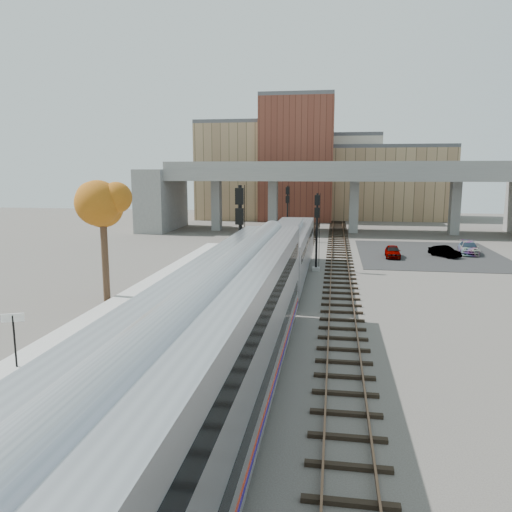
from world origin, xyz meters
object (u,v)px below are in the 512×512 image
(car_a, at_px, (393,251))
(car_b, at_px, (445,251))
(signal_mast_mid, at_px, (317,234))
(tree, at_px, (102,204))
(signal_mast_far, at_px, (287,215))
(car_c, at_px, (469,248))
(locomotive, at_px, (289,250))
(signal_mast_near, at_px, (240,247))
(coach, at_px, (227,341))

(car_a, bearing_deg, car_b, 15.29)
(signal_mast_mid, distance_m, tree, 17.99)
(signal_mast_mid, height_order, tree, tree)
(signal_mast_mid, height_order, car_a, signal_mast_mid)
(car_a, xyz_separation_m, car_b, (5.04, 1.11, -0.06))
(signal_mast_far, bearing_deg, car_b, -29.00)
(signal_mast_far, bearing_deg, car_c, -19.86)
(car_a, bearing_deg, locomotive, -126.73)
(signal_mast_mid, xyz_separation_m, car_c, (14.88, 10.74, -2.46))
(locomotive, xyz_separation_m, car_a, (9.10, 11.00, -1.65))
(signal_mast_near, relative_size, car_a, 2.16)
(signal_mast_near, distance_m, signal_mast_mid, 13.28)
(locomotive, relative_size, car_c, 4.42)
(coach, xyz_separation_m, car_c, (16.88, 36.87, -2.13))
(coach, height_order, tree, tree)
(car_c, bearing_deg, signal_mast_far, 166.95)
(coach, relative_size, signal_mast_near, 3.33)
(tree, height_order, car_c, tree)
(tree, bearing_deg, coach, -52.03)
(signal_mast_far, relative_size, car_a, 1.89)
(tree, height_order, car_a, tree)
(car_b, xyz_separation_m, car_c, (2.74, 2.15, 0.09))
(tree, distance_m, car_b, 33.01)
(locomotive, height_order, signal_mast_far, signal_mast_far)
(car_a, bearing_deg, tree, -133.16)
(signal_mast_mid, relative_size, signal_mast_far, 0.99)
(tree, xyz_separation_m, car_a, (20.15, 19.45, -5.62))
(car_b, bearing_deg, signal_mast_mid, 179.05)
(tree, relative_size, car_b, 2.59)
(locomotive, xyz_separation_m, signal_mast_far, (-2.10, 21.12, 0.88))
(car_a, bearing_deg, signal_mast_near, -116.28)
(car_a, bearing_deg, signal_mast_mid, -130.65)
(coach, distance_m, signal_mast_far, 43.78)
(coach, distance_m, car_c, 40.60)
(signal_mast_mid, bearing_deg, locomotive, -119.56)
(coach, bearing_deg, car_b, 67.84)
(signal_mast_near, xyz_separation_m, signal_mast_mid, (4.10, 12.61, -0.69))
(coach, bearing_deg, tree, 127.97)
(coach, height_order, car_b, coach)
(car_a, relative_size, car_b, 1.07)
(coach, distance_m, car_b, 37.55)
(car_b, height_order, car_c, car_c)
(signal_mast_near, height_order, signal_mast_mid, signal_mast_near)
(locomotive, bearing_deg, signal_mast_near, -103.02)
(coach, relative_size, car_a, 7.19)
(locomotive, xyz_separation_m, tree, (-11.05, -8.44, 3.97))
(signal_mast_mid, relative_size, car_b, 2.00)
(locomotive, bearing_deg, coach, -90.00)
(signal_mast_near, distance_m, signal_mast_far, 30.21)
(car_a, bearing_deg, car_c, 25.60)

